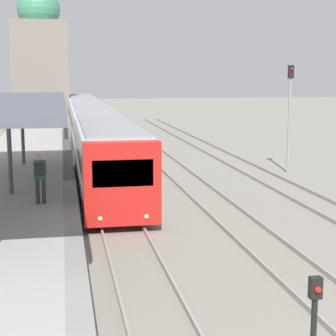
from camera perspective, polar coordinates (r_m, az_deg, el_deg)
The scene contains 6 objects.
platform_canopy at distance 20.66m, azimuth -15.88°, elevation 6.27°, with size 4.00×17.36×3.36m.
person_on_platform at distance 18.99m, azimuth -12.86°, elevation -0.67°, with size 0.40×0.40×1.66m.
train_near at distance 40.64m, azimuth -7.95°, elevation 4.42°, with size 2.62×44.45×3.21m.
signal_post_near at distance 9.81m, azimuth 14.60°, elevation -15.10°, with size 0.20×0.21×2.08m.
signal_mast_far at distance 31.05m, azimuth 12.26°, elevation 6.10°, with size 0.28×0.29×5.79m.
distant_domed_building at distance 56.59m, azimuth -12.82°, elevation 10.30°, with size 5.27×5.27×13.45m.
Camera 1 is at (-1.91, -5.64, 5.30)m, focal length 60.00 mm.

